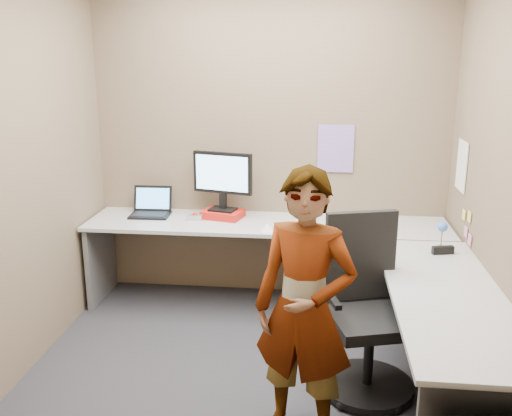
# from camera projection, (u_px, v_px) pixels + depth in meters

# --- Properties ---
(ground) EXTENTS (3.00, 3.00, 0.00)m
(ground) POSITION_uv_depth(u_px,v_px,m) (253.00, 364.00, 3.94)
(ground) COLOR #222226
(ground) RESTS_ON ground
(wall_back) EXTENTS (3.00, 0.00, 3.00)m
(wall_back) POSITION_uv_depth(u_px,v_px,m) (270.00, 141.00, 4.82)
(wall_back) COLOR brown
(wall_back) RESTS_ON ground
(wall_right) EXTENTS (0.00, 2.70, 2.70)m
(wall_right) POSITION_uv_depth(u_px,v_px,m) (500.00, 178.00, 3.42)
(wall_right) COLOR brown
(wall_right) RESTS_ON ground
(wall_left) EXTENTS (0.00, 2.70, 2.70)m
(wall_left) POSITION_uv_depth(u_px,v_px,m) (26.00, 167.00, 3.74)
(wall_left) COLOR brown
(wall_left) RESTS_ON ground
(desk) EXTENTS (2.98, 2.58, 0.73)m
(desk) POSITION_uv_depth(u_px,v_px,m) (319.00, 267.00, 4.10)
(desk) COLOR #A1A1A1
(desk) RESTS_ON ground
(paper_ream) EXTENTS (0.37, 0.31, 0.06)m
(paper_ream) POSITION_uv_depth(u_px,v_px,m) (223.00, 214.00, 4.80)
(paper_ream) COLOR #B51912
(paper_ream) RESTS_ON desk
(monitor) EXTENTS (0.51, 0.20, 0.49)m
(monitor) POSITION_uv_depth(u_px,v_px,m) (223.00, 176.00, 4.73)
(monitor) COLOR black
(monitor) RESTS_ON paper_ream
(laptop) EXTENTS (0.34, 0.28, 0.24)m
(laptop) POSITION_uv_depth(u_px,v_px,m) (151.00, 208.00, 4.89)
(laptop) COLOR black
(laptop) RESTS_ON desk
(trackball_mouse) EXTENTS (0.12, 0.08, 0.07)m
(trackball_mouse) POSITION_uv_depth(u_px,v_px,m) (195.00, 217.00, 4.74)
(trackball_mouse) COLOR #B7B7BC
(trackball_mouse) RESTS_ON desk
(origami) EXTENTS (0.10, 0.10, 0.06)m
(origami) POSITION_uv_depth(u_px,v_px,m) (268.00, 227.00, 4.45)
(origami) COLOR white
(origami) RESTS_ON desk
(stapler) EXTENTS (0.16, 0.07, 0.05)m
(stapler) POSITION_uv_depth(u_px,v_px,m) (443.00, 250.00, 3.94)
(stapler) COLOR black
(stapler) RESTS_ON desk
(flower) EXTENTS (0.07, 0.07, 0.22)m
(flower) POSITION_uv_depth(u_px,v_px,m) (442.00, 232.00, 3.96)
(flower) COLOR brown
(flower) RESTS_ON desk
(calendar_purple) EXTENTS (0.30, 0.01, 0.40)m
(calendar_purple) POSITION_uv_depth(u_px,v_px,m) (336.00, 149.00, 4.77)
(calendar_purple) COLOR #846BB7
(calendar_purple) RESTS_ON wall_back
(calendar_white) EXTENTS (0.01, 0.28, 0.38)m
(calendar_white) POSITION_uv_depth(u_px,v_px,m) (462.00, 166.00, 4.31)
(calendar_white) COLOR white
(calendar_white) RESTS_ON wall_right
(sticky_note_a) EXTENTS (0.01, 0.07, 0.07)m
(sticky_note_a) POSITION_uv_depth(u_px,v_px,m) (469.00, 217.00, 4.05)
(sticky_note_a) COLOR #F2E059
(sticky_note_a) RESTS_ON wall_right
(sticky_note_b) EXTENTS (0.01, 0.07, 0.07)m
(sticky_note_b) POSITION_uv_depth(u_px,v_px,m) (466.00, 232.00, 4.13)
(sticky_note_b) COLOR pink
(sticky_note_b) RESTS_ON wall_right
(sticky_note_c) EXTENTS (0.01, 0.07, 0.07)m
(sticky_note_c) POSITION_uv_depth(u_px,v_px,m) (470.00, 240.00, 4.03)
(sticky_note_c) COLOR pink
(sticky_note_c) RESTS_ON wall_right
(sticky_note_d) EXTENTS (0.01, 0.07, 0.07)m
(sticky_note_d) POSITION_uv_depth(u_px,v_px,m) (464.00, 215.00, 4.20)
(sticky_note_d) COLOR #F2E059
(sticky_note_d) RESTS_ON wall_right
(office_chair) EXTENTS (0.63, 0.61, 1.10)m
(office_chair) POSITION_uv_depth(u_px,v_px,m) (366.00, 322.00, 3.57)
(office_chair) COLOR black
(office_chair) RESTS_ON ground
(person) EXTENTS (0.64, 0.52, 1.53)m
(person) POSITION_uv_depth(u_px,v_px,m) (304.00, 310.00, 3.01)
(person) COLOR #999399
(person) RESTS_ON ground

